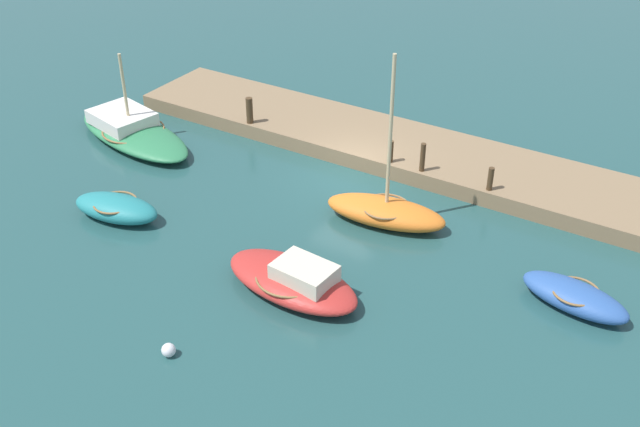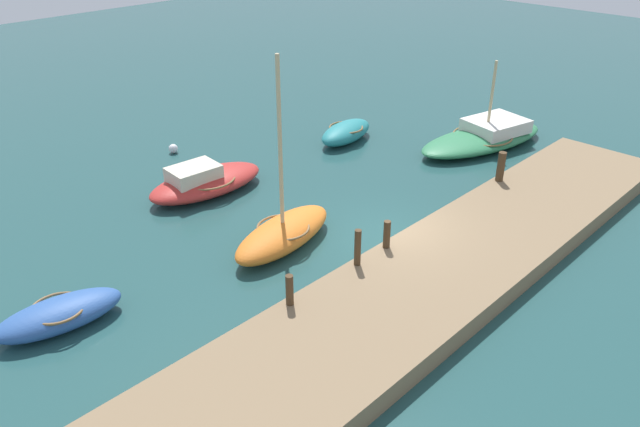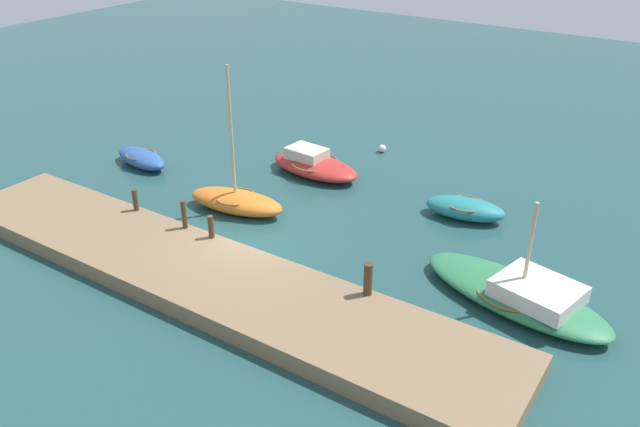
{
  "view_description": "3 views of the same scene",
  "coord_description": "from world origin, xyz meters",
  "px_view_note": "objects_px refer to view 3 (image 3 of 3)",
  "views": [
    {
      "loc": [
        -11.6,
        21.06,
        13.66
      ],
      "look_at": [
        -0.95,
        3.8,
        0.84
      ],
      "focal_mm": 42.61,
      "sensor_mm": 36.0,
      "label": 1
    },
    {
      "loc": [
        -13.25,
        -10.09,
        9.82
      ],
      "look_at": [
        -1.21,
        1.62,
        0.81
      ],
      "focal_mm": 34.92,
      "sensor_mm": 36.0,
      "label": 2
    },
    {
      "loc": [
        13.01,
        -15.24,
        11.83
      ],
      "look_at": [
        1.3,
        2.44,
        0.77
      ],
      "focal_mm": 36.58,
      "sensor_mm": 36.0,
      "label": 3
    }
  ],
  "objects_px": {
    "mooring_post_mid_east": "(211,227)",
    "mooring_post_east": "(368,279)",
    "mooring_post_west": "(135,200)",
    "dinghy_teal": "(465,208)",
    "rowboat_orange": "(236,201)",
    "marker_buoy": "(382,149)",
    "sailboat_green": "(519,293)",
    "motorboat_red": "(314,165)",
    "rowboat_blue": "(142,158)",
    "mooring_post_mid_west": "(184,215)"
  },
  "relations": [
    {
      "from": "mooring_post_mid_east",
      "to": "marker_buoy",
      "type": "bearing_deg",
      "value": 87.49
    },
    {
      "from": "mooring_post_west",
      "to": "mooring_post_mid_west",
      "type": "bearing_deg",
      "value": 0.0
    },
    {
      "from": "dinghy_teal",
      "to": "rowboat_orange",
      "type": "xyz_separation_m",
      "value": [
        -7.73,
        -4.43,
        0.05
      ]
    },
    {
      "from": "rowboat_blue",
      "to": "dinghy_teal",
      "type": "bearing_deg",
      "value": 22.64
    },
    {
      "from": "sailboat_green",
      "to": "mooring_post_west",
      "type": "relative_size",
      "value": 7.99
    },
    {
      "from": "mooring_post_east",
      "to": "mooring_post_west",
      "type": "bearing_deg",
      "value": 180.0
    },
    {
      "from": "rowboat_orange",
      "to": "motorboat_red",
      "type": "bearing_deg",
      "value": 74.21
    },
    {
      "from": "dinghy_teal",
      "to": "motorboat_red",
      "type": "relative_size",
      "value": 0.72
    },
    {
      "from": "mooring_post_mid_east",
      "to": "marker_buoy",
      "type": "relative_size",
      "value": 2.23
    },
    {
      "from": "marker_buoy",
      "to": "rowboat_orange",
      "type": "bearing_deg",
      "value": -102.07
    },
    {
      "from": "rowboat_blue",
      "to": "marker_buoy",
      "type": "relative_size",
      "value": 8.72
    },
    {
      "from": "mooring_post_east",
      "to": "rowboat_blue",
      "type": "bearing_deg",
      "value": 164.21
    },
    {
      "from": "dinghy_teal",
      "to": "marker_buoy",
      "type": "height_order",
      "value": "dinghy_teal"
    },
    {
      "from": "mooring_post_west",
      "to": "marker_buoy",
      "type": "relative_size",
      "value": 2.22
    },
    {
      "from": "dinghy_teal",
      "to": "mooring_post_mid_east",
      "type": "xyz_separation_m",
      "value": [
        -6.39,
        -7.32,
        0.6
      ]
    },
    {
      "from": "rowboat_orange",
      "to": "motorboat_red",
      "type": "relative_size",
      "value": 1.3
    },
    {
      "from": "mooring_post_west",
      "to": "dinghy_teal",
      "type": "bearing_deg",
      "value": 35.75
    },
    {
      "from": "dinghy_teal",
      "to": "rowboat_blue",
      "type": "height_order",
      "value": "dinghy_teal"
    },
    {
      "from": "mooring_post_west",
      "to": "rowboat_blue",
      "type": "bearing_deg",
      "value": 135.66
    },
    {
      "from": "mooring_post_mid_west",
      "to": "marker_buoy",
      "type": "relative_size",
      "value": 2.84
    },
    {
      "from": "rowboat_orange",
      "to": "mooring_post_mid_west",
      "type": "xyz_separation_m",
      "value": [
        0.08,
        -2.88,
        0.66
      ]
    },
    {
      "from": "dinghy_teal",
      "to": "motorboat_red",
      "type": "bearing_deg",
      "value": 168.41
    },
    {
      "from": "motorboat_red",
      "to": "marker_buoy",
      "type": "bearing_deg",
      "value": 76.17
    },
    {
      "from": "sailboat_green",
      "to": "mooring_post_mid_west",
      "type": "relative_size",
      "value": 6.26
    },
    {
      "from": "rowboat_blue",
      "to": "motorboat_red",
      "type": "distance_m",
      "value": 7.91
    },
    {
      "from": "mooring_post_mid_west",
      "to": "motorboat_red",
      "type": "bearing_deg",
      "value": 86.5
    },
    {
      "from": "rowboat_blue",
      "to": "mooring_post_mid_west",
      "type": "height_order",
      "value": "mooring_post_mid_west"
    },
    {
      "from": "rowboat_orange",
      "to": "marker_buoy",
      "type": "xyz_separation_m",
      "value": [
        1.84,
        8.58,
        -0.27
      ]
    },
    {
      "from": "rowboat_blue",
      "to": "mooring_post_east",
      "type": "distance_m",
      "value": 14.67
    },
    {
      "from": "mooring_post_mid_east",
      "to": "sailboat_green",
      "type": "bearing_deg",
      "value": 15.61
    },
    {
      "from": "dinghy_teal",
      "to": "rowboat_orange",
      "type": "height_order",
      "value": "rowboat_orange"
    },
    {
      "from": "rowboat_blue",
      "to": "mooring_post_west",
      "type": "bearing_deg",
      "value": -34.87
    },
    {
      "from": "dinghy_teal",
      "to": "mooring_post_west",
      "type": "xyz_separation_m",
      "value": [
        -10.17,
        -7.32,
        0.6
      ]
    },
    {
      "from": "motorboat_red",
      "to": "mooring_post_mid_east",
      "type": "bearing_deg",
      "value": -79.52
    },
    {
      "from": "mooring_post_mid_west",
      "to": "mooring_post_east",
      "type": "relative_size",
      "value": 1.01
    },
    {
      "from": "mooring_post_mid_east",
      "to": "rowboat_blue",
      "type": "bearing_deg",
      "value": 153.09
    },
    {
      "from": "rowboat_blue",
      "to": "mooring_post_west",
      "type": "xyz_separation_m",
      "value": [
        4.08,
        -3.99,
        0.63
      ]
    },
    {
      "from": "mooring_post_mid_east",
      "to": "mooring_post_east",
      "type": "relative_size",
      "value": 0.8
    },
    {
      "from": "mooring_post_west",
      "to": "marker_buoy",
      "type": "bearing_deg",
      "value": 69.55
    },
    {
      "from": "mooring_post_west",
      "to": "mooring_post_east",
      "type": "xyz_separation_m",
      "value": [
        10.02,
        0.0,
        0.11
      ]
    },
    {
      "from": "sailboat_green",
      "to": "rowboat_blue",
      "type": "height_order",
      "value": "sailboat_green"
    },
    {
      "from": "dinghy_teal",
      "to": "mooring_post_mid_east",
      "type": "relative_size",
      "value": 3.87
    },
    {
      "from": "rowboat_blue",
      "to": "mooring_post_mid_west",
      "type": "bearing_deg",
      "value": -21.67
    },
    {
      "from": "dinghy_teal",
      "to": "mooring_post_east",
      "type": "distance_m",
      "value": 7.36
    },
    {
      "from": "rowboat_blue",
      "to": "mooring_post_east",
      "type": "height_order",
      "value": "mooring_post_east"
    },
    {
      "from": "rowboat_orange",
      "to": "sailboat_green",
      "type": "relative_size",
      "value": 0.87
    },
    {
      "from": "dinghy_teal",
      "to": "sailboat_green",
      "type": "relative_size",
      "value": 0.49
    },
    {
      "from": "mooring_post_west",
      "to": "mooring_post_mid_east",
      "type": "relative_size",
      "value": 1.0
    },
    {
      "from": "mooring_post_west",
      "to": "mooring_post_east",
      "type": "distance_m",
      "value": 10.02
    },
    {
      "from": "motorboat_red",
      "to": "mooring_post_mid_west",
      "type": "height_order",
      "value": "mooring_post_mid_west"
    }
  ]
}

